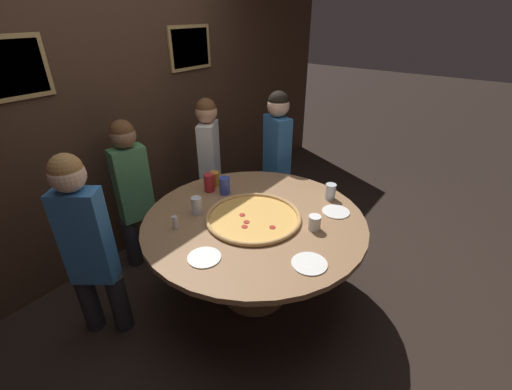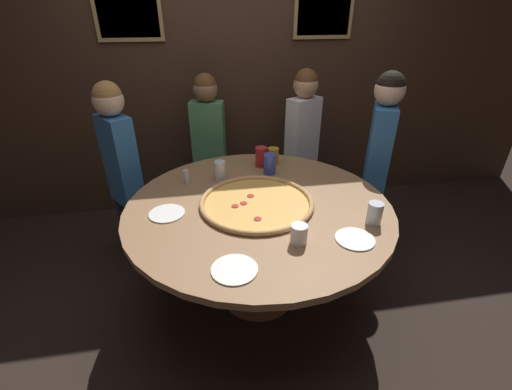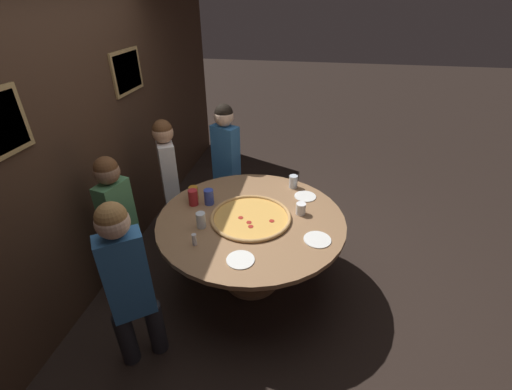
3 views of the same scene
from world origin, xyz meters
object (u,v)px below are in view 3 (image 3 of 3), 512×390
giant_pizza (250,217)px  drink_cup_near_left (293,182)px  white_plate_right_side (317,240)px  drink_cup_by_shaker (301,209)px  condiment_shaker (194,239)px  diner_far_left (119,219)px  drink_cup_front_edge (193,197)px  drink_cup_far_left (201,220)px  dining_table (251,229)px  diner_side_left (226,158)px  diner_centre_back (128,280)px  white_plate_beside_cup (305,196)px  white_plate_left_side (240,260)px  drink_cup_beside_pizza (194,193)px  diner_side_right (169,175)px

giant_pizza → drink_cup_near_left: 0.69m
white_plate_right_side → drink_cup_near_left: bearing=17.7°
drink_cup_by_shaker → drink_cup_near_left: bearing=12.7°
condiment_shaker → diner_far_left: 0.76m
drink_cup_by_shaker → drink_cup_front_edge: drink_cup_front_edge is taller
drink_cup_far_left → white_plate_right_side: bearing=-90.6°
dining_table → diner_side_left: 1.14m
dining_table → giant_pizza: 0.14m
drink_cup_near_left → drink_cup_by_shaker: drink_cup_near_left is taller
drink_cup_near_left → drink_cup_far_left: (-0.80, 0.69, 0.00)m
diner_centre_back → white_plate_beside_cup: bearing=-165.6°
giant_pizza → dining_table: bearing=-16.1°
diner_centre_back → white_plate_right_side: bearing=173.4°
drink_cup_far_left → diner_far_left: bearing=93.7°
drink_cup_by_shaker → white_plate_right_side: (-0.35, -0.15, -0.05)m
white_plate_left_side → diner_far_left: size_ratio=0.16×
drink_cup_near_left → white_plate_right_side: 0.85m
drink_cup_far_left → diner_side_left: 1.22m
drink_cup_beside_pizza → drink_cup_far_left: size_ratio=0.92×
diner_side_right → diner_far_left: bearing=-38.3°
giant_pizza → white_plate_right_side: (-0.20, -0.58, -0.01)m
giant_pizza → diner_centre_back: 1.11m
condiment_shaker → white_plate_right_side: bearing=-76.6°
drink_cup_beside_pizza → drink_cup_far_left: drink_cup_far_left is taller
giant_pizza → diner_side_left: diner_side_left is taller
white_plate_right_side → drink_cup_front_edge: bearing=73.7°
giant_pizza → drink_cup_by_shaker: drink_cup_by_shaker is taller
drink_cup_beside_pizza → drink_cup_far_left: 0.47m
giant_pizza → drink_cup_beside_pizza: drink_cup_beside_pizza is taller
dining_table → diner_side_right: diner_side_right is taller
drink_cup_far_left → diner_far_left: size_ratio=0.10×
drink_cup_beside_pizza → condiment_shaker: drink_cup_beside_pizza is taller
drink_cup_near_left → drink_cup_front_edge: size_ratio=0.85×
white_plate_left_side → drink_cup_far_left: bearing=49.6°
white_plate_right_side → diner_side_left: diner_side_left is taller
drink_cup_far_left → white_plate_right_side: size_ratio=0.62×
dining_table → diner_centre_back: (-0.91, 0.66, 0.17)m
drink_cup_by_shaker → drink_cup_far_left: drink_cup_far_left is taller
diner_far_left → diner_side_right: bearing=-175.7°
diner_side_right → diner_side_left: (0.46, -0.50, 0.03)m
drink_cup_front_edge → white_plate_beside_cup: drink_cup_front_edge is taller
drink_cup_front_edge → diner_side_right: bearing=43.4°
drink_cup_beside_pizza → drink_cup_by_shaker: (-0.08, -1.00, -0.01)m
drink_cup_front_edge → diner_centre_back: 1.03m
white_plate_beside_cup → diner_side_right: bearing=84.8°
dining_table → diner_side_left: diner_side_left is taller
giant_pizza → drink_cup_far_left: drink_cup_far_left is taller
condiment_shaker → diner_far_left: diner_far_left is taller
diner_far_left → diner_centre_back: bearing=46.2°
drink_cup_far_left → diner_side_right: bearing=38.0°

